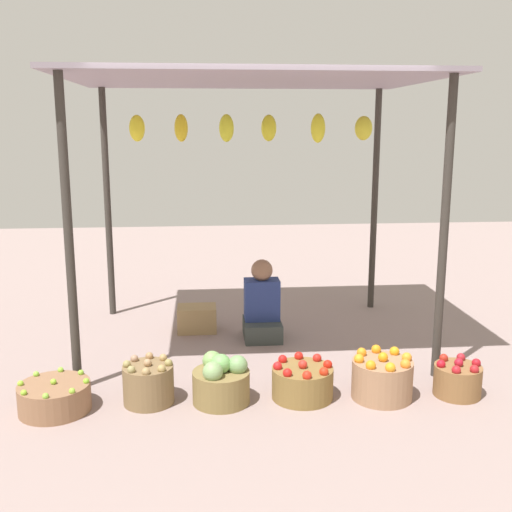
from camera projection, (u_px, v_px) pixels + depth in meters
name	position (u px, v px, depth m)	size (l,w,h in m)	color
ground_plane	(251.00, 340.00, 5.97)	(14.00, 14.00, 0.00)	gray
market_stall_structure	(251.00, 101.00, 5.50)	(3.22, 2.29, 2.47)	#38332D
vendor_person	(262.00, 308.00, 5.99)	(0.36, 0.44, 0.78)	#38403E
basket_limes	(55.00, 397.00, 4.47)	(0.52, 0.52, 0.25)	#8C6345
basket_potatoes	(148.00, 383.00, 4.59)	(0.38, 0.38, 0.35)	olive
basket_cabbages	(221.00, 382.00, 4.60)	(0.43, 0.43, 0.38)	olive
basket_red_tomatoes	(302.00, 382.00, 4.69)	(0.47, 0.47, 0.30)	olive
basket_oranges	(382.00, 378.00, 4.68)	(0.46, 0.46, 0.37)	#A07756
basket_red_apples	(458.00, 379.00, 4.73)	(0.36, 0.36, 0.30)	brown
wooden_crate_near_vendor	(197.00, 319.00, 6.21)	(0.39, 0.28, 0.26)	#A28356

